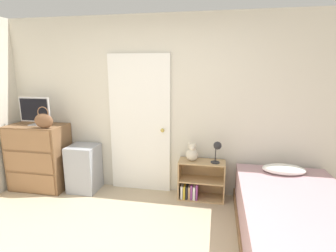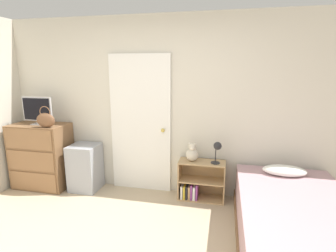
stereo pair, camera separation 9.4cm
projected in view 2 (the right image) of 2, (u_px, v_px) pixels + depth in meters
wall_back at (164, 107)px, 3.78m from camera, size 10.00×0.06×2.55m
door_closed at (141, 124)px, 3.86m from camera, size 0.91×0.09×2.03m
dresser at (42, 156)px, 4.06m from camera, size 0.84×0.50×0.99m
tv at (37, 110)px, 3.91m from camera, size 0.48×0.16×0.42m
handbag at (46, 120)px, 3.73m from camera, size 0.29×0.10×0.31m
storage_bin at (85, 167)px, 3.99m from camera, size 0.42×0.41×0.70m
bookshelf at (198, 183)px, 3.72m from camera, size 0.65×0.29×0.56m
teddy_bear at (192, 153)px, 3.64m from camera, size 0.17×0.17×0.26m
desk_lamp at (217, 148)px, 3.50m from camera, size 0.14×0.13×0.31m
bed at (296, 223)px, 2.70m from camera, size 1.17×1.95×0.63m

